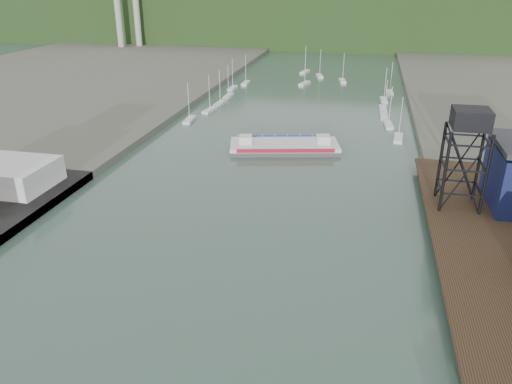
% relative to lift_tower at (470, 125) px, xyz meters
% --- Properties ---
extents(east_pier, '(14.00, 70.00, 2.45)m').
position_rel_lift_tower_xyz_m(east_pier, '(2.00, -13.00, -13.75)').
color(east_pier, black).
rests_on(east_pier, ground).
extents(white_shed, '(18.00, 12.00, 4.50)m').
position_rel_lift_tower_xyz_m(white_shed, '(-79.00, -8.00, -11.80)').
color(white_shed, silver).
rests_on(white_shed, west_quay).
extents(lift_tower, '(6.50, 6.50, 16.00)m').
position_rel_lift_tower_xyz_m(lift_tower, '(0.00, 0.00, 0.00)').
color(lift_tower, black).
rests_on(lift_tower, east_pier).
extents(marina_sailboats, '(57.71, 92.65, 0.90)m').
position_rel_lift_tower_xyz_m(marina_sailboats, '(-34.92, 80.46, -15.30)').
color(marina_sailboats, silver).
rests_on(marina_sailboats, ground).
extents(distant_hills, '(500.00, 120.00, 80.00)m').
position_rel_lift_tower_xyz_m(distant_hills, '(-38.98, 243.35, -5.27)').
color(distant_hills, black).
rests_on(distant_hills, ground).
extents(chain_ferry, '(26.02, 15.04, 3.52)m').
position_rel_lift_tower_xyz_m(chain_ferry, '(-33.18, 27.21, -14.64)').
color(chain_ferry, '#454547').
rests_on(chain_ferry, ground).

